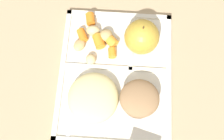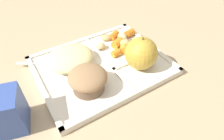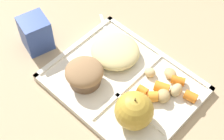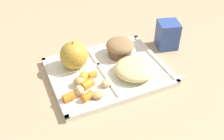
% 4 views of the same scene
% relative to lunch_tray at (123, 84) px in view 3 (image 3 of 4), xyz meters
% --- Properties ---
extents(ground, '(6.00, 6.00, 0.00)m').
position_rel_lunch_tray_xyz_m(ground, '(0.00, -0.00, -0.01)').
color(ground, tan).
extents(lunch_tray, '(0.34, 0.27, 0.02)m').
position_rel_lunch_tray_xyz_m(lunch_tray, '(0.00, 0.00, 0.00)').
color(lunch_tray, silver).
rests_on(lunch_tray, ground).
extents(green_apple, '(0.08, 0.08, 0.09)m').
position_rel_lunch_tray_xyz_m(green_apple, '(-0.08, 0.06, 0.05)').
color(green_apple, '#B79333').
rests_on(green_apple, lunch_tray).
extents(bran_muffin, '(0.09, 0.09, 0.06)m').
position_rel_lunch_tray_xyz_m(bran_muffin, '(0.07, 0.06, 0.03)').
color(bran_muffin, brown).
rests_on(bran_muffin, lunch_tray).
extents(carrot_slice_small, '(0.04, 0.04, 0.02)m').
position_rel_lunch_tray_xyz_m(carrot_slice_small, '(-0.08, -0.05, 0.02)').
color(carrot_slice_small, orange).
rests_on(carrot_slice_small, lunch_tray).
extents(carrot_slice_tilted, '(0.03, 0.02, 0.02)m').
position_rel_lunch_tray_xyz_m(carrot_slice_tilted, '(-0.05, -0.01, 0.02)').
color(carrot_slice_tilted, orange).
rests_on(carrot_slice_tilted, lunch_tray).
extents(carrot_slice_diagonal, '(0.03, 0.03, 0.02)m').
position_rel_lunch_tray_xyz_m(carrot_slice_diagonal, '(-0.14, -0.07, 0.02)').
color(carrot_slice_diagonal, orange).
rests_on(carrot_slice_diagonal, lunch_tray).
extents(carrot_slice_center, '(0.03, 0.03, 0.02)m').
position_rel_lunch_tray_xyz_m(carrot_slice_center, '(-0.08, -0.01, 0.02)').
color(carrot_slice_center, orange).
rests_on(carrot_slice_center, lunch_tray).
extents(carrot_slice_edge, '(0.04, 0.03, 0.02)m').
position_rel_lunch_tray_xyz_m(carrot_slice_edge, '(-0.09, -0.09, 0.02)').
color(carrot_slice_edge, orange).
rests_on(carrot_slice_edge, lunch_tray).
extents(potato_chunk_large, '(0.03, 0.03, 0.02)m').
position_rel_lunch_tray_xyz_m(potato_chunk_large, '(-0.03, -0.06, 0.02)').
color(potato_chunk_large, tan).
rests_on(potato_chunk_large, lunch_tray).
extents(potato_chunk_wedge, '(0.03, 0.04, 0.03)m').
position_rel_lunch_tray_xyz_m(potato_chunk_wedge, '(-0.11, -0.06, 0.02)').
color(potato_chunk_wedge, tan).
rests_on(potato_chunk_wedge, lunch_tray).
extents(potato_chunk_corner, '(0.05, 0.05, 0.03)m').
position_rel_lunch_tray_xyz_m(potato_chunk_corner, '(-0.10, -0.03, 0.02)').
color(potato_chunk_corner, tan).
rests_on(potato_chunk_corner, lunch_tray).
extents(potato_chunk_small, '(0.04, 0.04, 0.02)m').
position_rel_lunch_tray_xyz_m(potato_chunk_small, '(-0.07, -0.09, 0.01)').
color(potato_chunk_small, tan).
rests_on(potato_chunk_small, lunch_tray).
extents(egg_noodle_pile, '(0.12, 0.12, 0.04)m').
position_rel_lunch_tray_xyz_m(egg_noodle_pile, '(0.07, -0.05, 0.03)').
color(egg_noodle_pile, beige).
rests_on(egg_noodle_pile, lunch_tray).
extents(meatball_front, '(0.04, 0.04, 0.04)m').
position_rel_lunch_tray_xyz_m(meatball_front, '(0.07, -0.06, 0.02)').
color(meatball_front, '#755B4C').
rests_on(meatball_front, lunch_tray).
extents(meatball_back, '(0.03, 0.03, 0.03)m').
position_rel_lunch_tray_xyz_m(meatball_back, '(0.07, -0.04, 0.02)').
color(meatball_back, '#755B4C').
rests_on(meatball_back, lunch_tray).
extents(plastic_fork, '(0.14, 0.10, 0.00)m').
position_rel_lunch_tray_xyz_m(plastic_fork, '(0.12, -0.07, 0.01)').
color(plastic_fork, silver).
rests_on(plastic_fork, lunch_tray).
extents(milk_carton, '(0.08, 0.08, 0.09)m').
position_rel_lunch_tray_xyz_m(milk_carton, '(0.24, 0.06, 0.04)').
color(milk_carton, '#334C99').
rests_on(milk_carton, ground).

